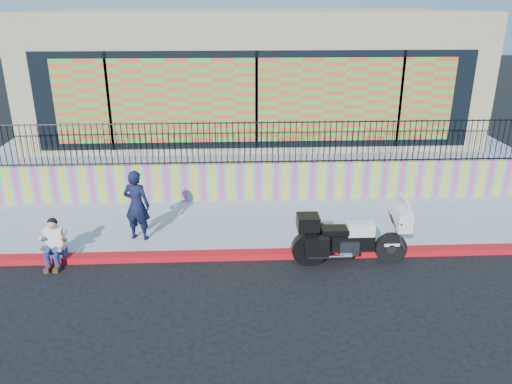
{
  "coord_description": "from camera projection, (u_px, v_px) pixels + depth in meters",
  "views": [
    {
      "loc": [
        -0.67,
        -10.18,
        5.52
      ],
      "look_at": [
        -0.15,
        1.2,
        1.16
      ],
      "focal_mm": 35.0,
      "sensor_mm": 36.0,
      "label": 1
    }
  ],
  "objects": [
    {
      "name": "elevated_platform",
      "position": [
        251.0,
        138.0,
        19.07
      ],
      "size": [
        16.0,
        10.0,
        1.25
      ],
      "primitive_type": "cube",
      "color": "#969CB4",
      "rests_on": "ground"
    },
    {
      "name": "police_officer",
      "position": [
        137.0,
        205.0,
        11.79
      ],
      "size": [
        0.71,
        0.56,
        1.73
      ],
      "primitive_type": "imported",
      "rotation": [
        0.0,
        0.0,
        2.9
      ],
      "color": "black",
      "rests_on": "sidewalk"
    },
    {
      "name": "seated_man",
      "position": [
        54.0,
        247.0,
        11.0
      ],
      "size": [
        0.54,
        0.71,
        1.06
      ],
      "color": "navy",
      "rests_on": "ground"
    },
    {
      "name": "ground",
      "position": [
        265.0,
        257.0,
        11.51
      ],
      "size": [
        90.0,
        90.0,
        0.0
      ],
      "primitive_type": "plane",
      "color": "black",
      "rests_on": "ground"
    },
    {
      "name": "mural_wall",
      "position": [
        258.0,
        181.0,
        14.29
      ],
      "size": [
        16.0,
        0.2,
        1.1
      ],
      "primitive_type": "cube",
      "color": "#D7387D",
      "rests_on": "sidewalk"
    },
    {
      "name": "sidewalk",
      "position": [
        261.0,
        224.0,
        13.02
      ],
      "size": [
        16.0,
        3.0,
        0.15
      ],
      "primitive_type": "cube",
      "color": "#969CB4",
      "rests_on": "ground"
    },
    {
      "name": "police_motorcycle",
      "position": [
        349.0,
        236.0,
        11.02
      ],
      "size": [
        2.55,
        0.84,
        1.58
      ],
      "color": "black",
      "rests_on": "ground"
    },
    {
      "name": "red_curb",
      "position": [
        265.0,
        254.0,
        11.48
      ],
      "size": [
        16.0,
        0.3,
        0.15
      ],
      "primitive_type": "cube",
      "color": "#9F0B18",
      "rests_on": "ground"
    },
    {
      "name": "storefront_building",
      "position": [
        251.0,
        69.0,
        17.93
      ],
      "size": [
        14.0,
        8.06,
        4.0
      ],
      "color": "tan",
      "rests_on": "elevated_platform"
    },
    {
      "name": "metal_fence",
      "position": [
        258.0,
        142.0,
        13.87
      ],
      "size": [
        15.8,
        0.04,
        1.2
      ],
      "primitive_type": null,
      "color": "black",
      "rests_on": "mural_wall"
    }
  ]
}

